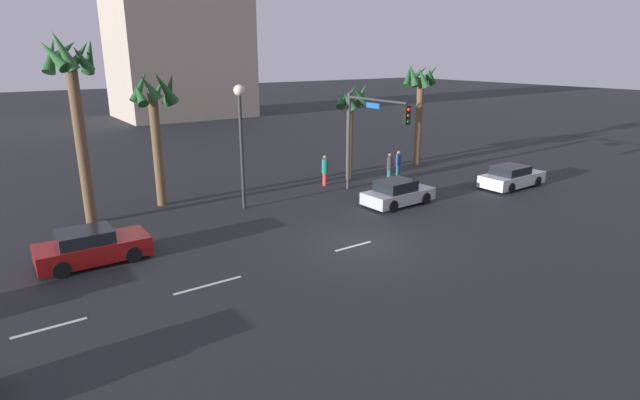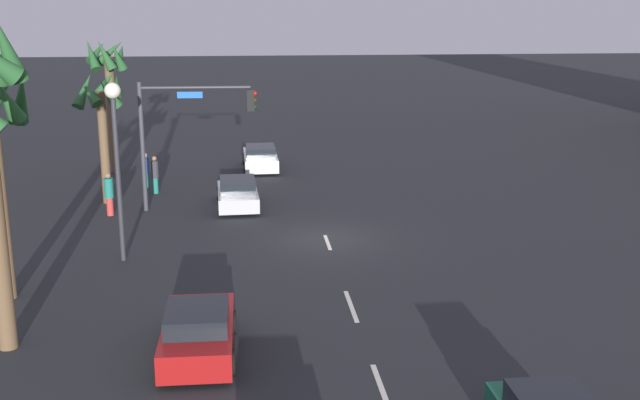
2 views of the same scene
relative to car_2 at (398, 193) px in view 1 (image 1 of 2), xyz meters
The scene contains 16 objects.
ground_plane 6.32m from the car_2, 146.31° to the right, with size 220.00×220.00×0.00m, color #232628.
lane_stripe_1 17.77m from the car_2, 168.67° to the right, with size 2.08×0.14×0.01m, color silver.
lane_stripe_2 12.86m from the car_2, 164.24° to the right, with size 2.53×0.14×0.01m, color silver.
lane_stripe_3 6.79m from the car_2, 148.93° to the right, with size 1.91×0.14×0.01m, color silver.
car_2 is the anchor object (origin of this frame).
car_3 8.39m from the car_2, ahead, with size 4.41×1.99×1.34m.
car_4 15.31m from the car_2, behind, with size 4.12×1.97×1.38m.
traffic_signal 4.04m from the car_2, 96.01° to the left, with size 0.37×5.18×5.75m.
streetlamp 9.12m from the car_2, 149.99° to the left, with size 0.56×0.56×6.42m.
pedestrian_0 5.05m from the car_2, 52.82° to the left, with size 0.46×0.46×1.85m.
pedestrian_1 5.67m from the car_2, 98.87° to the left, with size 0.52×0.52×1.90m.
pedestrian_2 6.36m from the car_2, 46.41° to the left, with size 0.37×0.37×1.75m.
palm_tree_0 16.64m from the car_2, 156.69° to the left, with size 2.63×2.64×8.94m.
palm_tree_1 13.47m from the car_2, 145.39° to the left, with size 2.31×2.75×7.18m.
palm_tree_2 7.37m from the car_2, 76.21° to the left, with size 2.38×2.52×6.24m.
palm_tree_3 11.64m from the car_2, 39.56° to the left, with size 2.41×2.54×7.33m.
Camera 1 is at (-13.10, -15.59, 7.93)m, focal length 28.15 mm.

